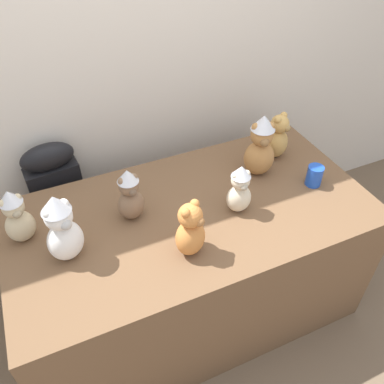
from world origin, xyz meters
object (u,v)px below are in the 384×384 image
teddy_bear_cream (240,189)px  teddy_bear_ginger (190,231)px  display_table (192,263)px  instrument_case (64,213)px  teddy_bear_honey (278,137)px  teddy_bear_caramel (260,146)px  teddy_bear_snow (62,229)px  teddy_bear_sand (17,217)px  party_cup_blue (314,176)px  teddy_bear_mocha (130,195)px

teddy_bear_cream → teddy_bear_ginger: (-0.31, -0.14, -0.00)m
teddy_bear_cream → display_table: bearing=164.3°
instrument_case → teddy_bear_honey: size_ratio=3.70×
teddy_bear_caramel → teddy_bear_snow: 1.04m
instrument_case → teddy_bear_ginger: 1.02m
teddy_bear_sand → party_cup_blue: teddy_bear_sand is taller
teddy_bear_cream → teddy_bear_mocha: bearing=167.4°
display_table → party_cup_blue: (0.65, -0.07, 0.45)m
teddy_bear_caramel → teddy_bear_ginger: bearing=-130.3°
teddy_bear_honey → party_cup_blue: teddy_bear_honey is taller
teddy_bear_caramel → teddy_bear_mocha: teddy_bear_caramel is taller
display_table → teddy_bear_sand: 0.93m
teddy_bear_caramel → display_table: bearing=-147.0°
teddy_bear_cream → teddy_bear_snow: 0.80m
teddy_bear_sand → party_cup_blue: bearing=-22.7°
teddy_bear_cream → teddy_bear_sand: 0.98m
display_table → teddy_bear_cream: (0.20, -0.08, 0.53)m
teddy_bear_ginger → teddy_bear_snow: bearing=127.2°
display_table → teddy_bear_honey: (0.61, 0.22, 0.52)m
teddy_bear_honey → teddy_bear_ginger: bearing=-174.5°
teddy_bear_snow → party_cup_blue: 1.25m
teddy_bear_mocha → teddy_bear_honey: bearing=0.9°
display_table → party_cup_blue: 0.80m
teddy_bear_cream → teddy_bear_mocha: size_ratio=0.94×
teddy_bear_mocha → display_table: bearing=-24.5°
display_table → instrument_case: (-0.57, 0.58, 0.09)m
display_table → teddy_bear_snow: 0.82m
teddy_bear_snow → teddy_bear_ginger: size_ratio=1.24×
display_table → teddy_bear_snow: size_ratio=5.19×
teddy_bear_cream → teddy_bear_mocha: (-0.48, 0.16, 0.01)m
teddy_bear_caramel → party_cup_blue: teddy_bear_caramel is taller
teddy_bear_honey → teddy_bear_mocha: (-0.88, -0.14, 0.01)m
teddy_bear_sand → teddy_bear_mocha: size_ratio=1.00×
teddy_bear_caramel → teddy_bear_sand: size_ratio=1.26×
instrument_case → teddy_bear_sand: teddy_bear_sand is taller
teddy_bear_sand → teddy_bear_honey: size_ratio=1.06×
teddy_bear_mocha → party_cup_blue: 0.94m
teddy_bear_ginger → teddy_bear_mocha: (-0.16, 0.30, 0.01)m
teddy_bear_snow → teddy_bear_ginger: 0.52m
teddy_bear_honey → teddy_bear_mocha: teddy_bear_mocha is taller
teddy_bear_snow → teddy_bear_honey: (1.20, 0.26, -0.04)m
teddy_bear_snow → party_cup_blue: teddy_bear_snow is taller
teddy_bear_caramel → party_cup_blue: size_ratio=3.17×
display_table → teddy_bear_honey: 0.83m
display_table → party_cup_blue: size_ratio=15.93×
teddy_bear_ginger → teddy_bear_honey: 0.85m
teddy_bear_sand → teddy_bear_ginger: 0.74m
teddy_bear_honey → teddy_bear_snow: bearing=165.9°
display_table → teddy_bear_snow: bearing=-176.4°
teddy_bear_cream → teddy_bear_mocha: 0.50m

